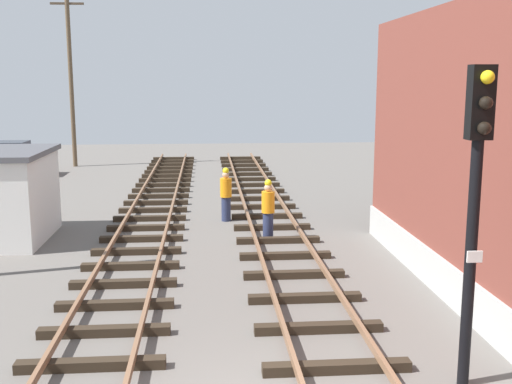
# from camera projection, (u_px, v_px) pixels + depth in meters

# --- Properties ---
(signal_mast) EXTENTS (0.36, 0.40, 5.03)m
(signal_mast) POSITION_uv_depth(u_px,v_px,m) (475.00, 190.00, 9.28)
(signal_mast) COLOR black
(signal_mast) RESTS_ON ground
(parked_car_red) EXTENTS (4.20, 2.04, 1.76)m
(parked_car_red) POSITION_uv_depth(u_px,v_px,m) (4.00, 158.00, 31.40)
(parked_car_red) COLOR red
(parked_car_red) RESTS_ON ground
(utility_pole_far) EXTENTS (1.80, 0.24, 9.36)m
(utility_pole_far) POSITION_uv_depth(u_px,v_px,m) (71.00, 80.00, 34.23)
(utility_pole_far) COLOR brown
(utility_pole_far) RESTS_ON ground
(track_worker_foreground) EXTENTS (0.40, 0.40, 1.87)m
(track_worker_foreground) POSITION_uv_depth(u_px,v_px,m) (268.00, 210.00, 18.70)
(track_worker_foreground) COLOR #262D4C
(track_worker_foreground) RESTS_ON ground
(track_worker_distant) EXTENTS (0.40, 0.40, 1.87)m
(track_worker_distant) POSITION_uv_depth(u_px,v_px,m) (226.00, 195.00, 21.24)
(track_worker_distant) COLOR #262D4C
(track_worker_distant) RESTS_ON ground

